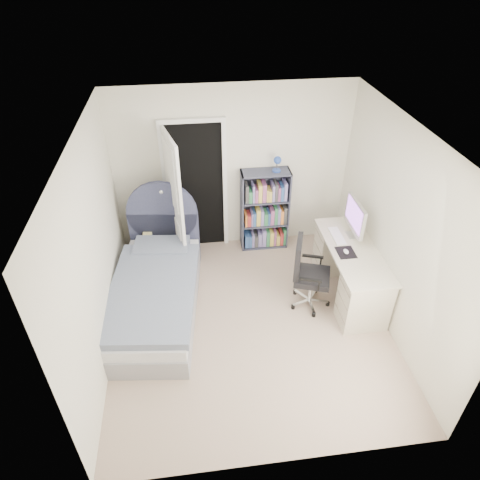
{
  "coord_description": "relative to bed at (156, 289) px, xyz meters",
  "views": [
    {
      "loc": [
        -0.62,
        -3.78,
        4.04
      ],
      "look_at": [
        -0.1,
        0.25,
        1.12
      ],
      "focal_mm": 32.0,
      "sensor_mm": 36.0,
      "label": 1
    }
  ],
  "objects": [
    {
      "name": "room_shell",
      "position": [
        1.16,
        -0.44,
        0.95
      ],
      "size": [
        3.5,
        3.7,
        2.6
      ],
      "color": "gray",
      "rests_on": "ground"
    },
    {
      "name": "door",
      "position": [
        0.41,
        1.08,
        0.73
      ],
      "size": [
        0.92,
        0.81,
        2.06
      ],
      "color": "black",
      "rests_on": "ground"
    },
    {
      "name": "bed",
      "position": [
        0.0,
        0.0,
        0.0
      ],
      "size": [
        1.26,
        2.28,
        1.34
      ],
      "color": "gray",
      "rests_on": "ground"
    },
    {
      "name": "nightstand",
      "position": [
        -0.09,
        0.9,
        0.06
      ],
      "size": [
        0.37,
        0.37,
        0.55
      ],
      "color": "tan",
      "rests_on": "ground"
    },
    {
      "name": "floor_lamp",
      "position": [
        0.1,
        0.98,
        0.2
      ],
      "size": [
        0.18,
        0.18,
        1.23
      ],
      "color": "silver",
      "rests_on": "ground"
    },
    {
      "name": "bookcase",
      "position": [
        1.63,
        1.21,
        0.29
      ],
      "size": [
        0.72,
        0.31,
        1.52
      ],
      "color": "#3D4053",
      "rests_on": "ground"
    },
    {
      "name": "desk",
      "position": [
        2.56,
        -0.05,
        0.11
      ],
      "size": [
        0.62,
        1.54,
        1.26
      ],
      "color": "beige",
      "rests_on": "ground"
    },
    {
      "name": "office_chair",
      "position": [
        1.92,
        -0.17,
        0.25
      ],
      "size": [
        0.56,
        0.57,
        1.0
      ],
      "color": "silver",
      "rests_on": "ground"
    }
  ]
}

